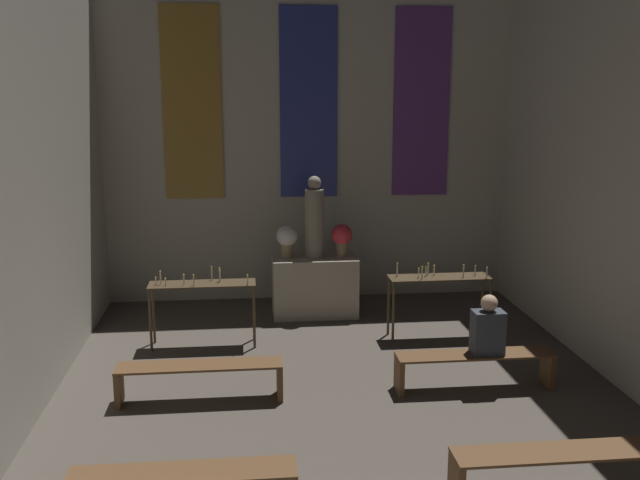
{
  "coord_description": "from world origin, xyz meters",
  "views": [
    {
      "loc": [
        -1.02,
        -1.78,
        3.44
      ],
      "look_at": [
        0.0,
        7.93,
        1.35
      ],
      "focal_mm": 40.0,
      "sensor_mm": 36.0,
      "label": 1
    }
  ],
  "objects_px": {
    "flower_vase_right": "(342,237)",
    "pew_second_right": "(559,463)",
    "candle_rack_right": "(440,285)",
    "pew_back_left": "(200,374)",
    "pew_back_right": "(475,363)",
    "person_seated": "(488,328)",
    "flower_vase_left": "(287,239)",
    "statue": "(314,220)",
    "altar": "(315,286)",
    "candle_rack_left": "(202,292)"
  },
  "relations": [
    {
      "from": "flower_vase_right",
      "to": "pew_second_right",
      "type": "bearing_deg",
      "value": -77.54
    },
    {
      "from": "candle_rack_right",
      "to": "pew_back_left",
      "type": "distance_m",
      "value": 3.69
    },
    {
      "from": "pew_back_right",
      "to": "person_seated",
      "type": "bearing_deg",
      "value": -0.0
    },
    {
      "from": "candle_rack_right",
      "to": "pew_second_right",
      "type": "relative_size",
      "value": 0.77
    },
    {
      "from": "flower_vase_right",
      "to": "pew_back_left",
      "type": "distance_m",
      "value": 3.69
    },
    {
      "from": "flower_vase_left",
      "to": "pew_back_right",
      "type": "height_order",
      "value": "flower_vase_left"
    },
    {
      "from": "flower_vase_right",
      "to": "candle_rack_right",
      "type": "xyz_separation_m",
      "value": [
        1.21,
        -1.21,
        -0.45
      ]
    },
    {
      "from": "statue",
      "to": "pew_back_left",
      "type": "xyz_separation_m",
      "value": [
        -1.58,
        -2.98,
        -1.17
      ]
    },
    {
      "from": "flower_vase_left",
      "to": "altar",
      "type": "bearing_deg",
      "value": 0.0
    },
    {
      "from": "candle_rack_right",
      "to": "pew_back_left",
      "type": "height_order",
      "value": "candle_rack_right"
    },
    {
      "from": "candle_rack_right",
      "to": "flower_vase_right",
      "type": "bearing_deg",
      "value": 135.11
    },
    {
      "from": "flower_vase_left",
      "to": "candle_rack_left",
      "type": "height_order",
      "value": "flower_vase_left"
    },
    {
      "from": "altar",
      "to": "statue",
      "type": "relative_size",
      "value": 1.04
    },
    {
      "from": "pew_back_left",
      "to": "flower_vase_right",
      "type": "bearing_deg",
      "value": 56.19
    },
    {
      "from": "statue",
      "to": "pew_back_right",
      "type": "distance_m",
      "value": 3.57
    },
    {
      "from": "flower_vase_right",
      "to": "pew_back_right",
      "type": "bearing_deg",
      "value": -68.75
    },
    {
      "from": "flower_vase_left",
      "to": "pew_back_right",
      "type": "distance_m",
      "value": 3.69
    },
    {
      "from": "statue",
      "to": "pew_back_right",
      "type": "bearing_deg",
      "value": -62.11
    },
    {
      "from": "pew_second_right",
      "to": "altar",
      "type": "bearing_deg",
      "value": 106.73
    },
    {
      "from": "statue",
      "to": "candle_rack_left",
      "type": "xyz_separation_m",
      "value": [
        -1.63,
        -1.21,
        -0.73
      ]
    },
    {
      "from": "flower_vase_right",
      "to": "candle_rack_right",
      "type": "distance_m",
      "value": 1.77
    },
    {
      "from": "flower_vase_left",
      "to": "person_seated",
      "type": "distance_m",
      "value": 3.69
    },
    {
      "from": "flower_vase_right",
      "to": "pew_second_right",
      "type": "distance_m",
      "value": 5.44
    },
    {
      "from": "pew_back_right",
      "to": "altar",
      "type": "bearing_deg",
      "value": 117.89
    },
    {
      "from": "flower_vase_right",
      "to": "person_seated",
      "type": "bearing_deg",
      "value": -66.5
    },
    {
      "from": "person_seated",
      "to": "pew_back_left",
      "type": "bearing_deg",
      "value": 180.0
    },
    {
      "from": "statue",
      "to": "pew_second_right",
      "type": "xyz_separation_m",
      "value": [
        1.58,
        -5.24,
        -1.17
      ]
    },
    {
      "from": "candle_rack_left",
      "to": "pew_back_left",
      "type": "relative_size",
      "value": 0.77
    },
    {
      "from": "candle_rack_left",
      "to": "candle_rack_right",
      "type": "relative_size",
      "value": 1.0
    },
    {
      "from": "flower_vase_left",
      "to": "person_seated",
      "type": "height_order",
      "value": "flower_vase_left"
    },
    {
      "from": "statue",
      "to": "pew_second_right",
      "type": "height_order",
      "value": "statue"
    },
    {
      "from": "pew_back_right",
      "to": "person_seated",
      "type": "xyz_separation_m",
      "value": [
        0.14,
        -0.0,
        0.42
      ]
    },
    {
      "from": "pew_back_left",
      "to": "person_seated",
      "type": "xyz_separation_m",
      "value": [
        3.29,
        -0.0,
        0.42
      ]
    },
    {
      "from": "altar",
      "to": "flower_vase_right",
      "type": "xyz_separation_m",
      "value": [
        0.42,
        -0.0,
        0.75
      ]
    },
    {
      "from": "candle_rack_left",
      "to": "pew_back_right",
      "type": "distance_m",
      "value": 3.69
    },
    {
      "from": "person_seated",
      "to": "pew_second_right",
      "type": "bearing_deg",
      "value": -93.46
    },
    {
      "from": "altar",
      "to": "candle_rack_left",
      "type": "xyz_separation_m",
      "value": [
        -1.63,
        -1.21,
        0.29
      ]
    },
    {
      "from": "pew_back_left",
      "to": "person_seated",
      "type": "distance_m",
      "value": 3.32
    },
    {
      "from": "flower_vase_left",
      "to": "pew_back_left",
      "type": "relative_size",
      "value": 0.27
    },
    {
      "from": "statue",
      "to": "candle_rack_right",
      "type": "xyz_separation_m",
      "value": [
        1.63,
        -1.21,
        -0.73
      ]
    },
    {
      "from": "candle_rack_left",
      "to": "altar",
      "type": "bearing_deg",
      "value": 36.47
    },
    {
      "from": "pew_back_left",
      "to": "pew_back_right",
      "type": "height_order",
      "value": "same"
    },
    {
      "from": "pew_second_right",
      "to": "person_seated",
      "type": "distance_m",
      "value": 2.31
    },
    {
      "from": "flower_vase_left",
      "to": "person_seated",
      "type": "xyz_separation_m",
      "value": [
        2.13,
        -2.98,
        -0.47
      ]
    },
    {
      "from": "flower_vase_right",
      "to": "pew_back_right",
      "type": "height_order",
      "value": "flower_vase_right"
    },
    {
      "from": "altar",
      "to": "pew_back_right",
      "type": "relative_size",
      "value": 0.7
    },
    {
      "from": "statue",
      "to": "altar",
      "type": "bearing_deg",
      "value": 0.0
    },
    {
      "from": "flower_vase_left",
      "to": "candle_rack_right",
      "type": "distance_m",
      "value": 2.42
    },
    {
      "from": "statue",
      "to": "candle_rack_right",
      "type": "height_order",
      "value": "statue"
    },
    {
      "from": "candle_rack_left",
      "to": "pew_second_right",
      "type": "height_order",
      "value": "candle_rack_left"
    }
  ]
}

